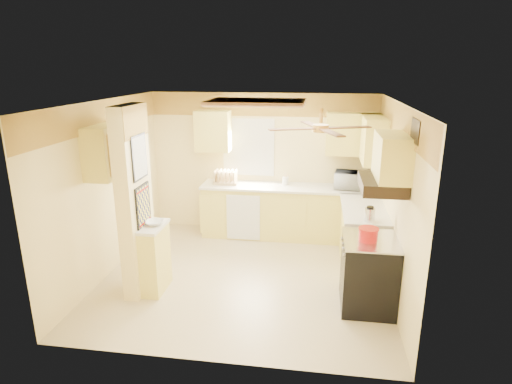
% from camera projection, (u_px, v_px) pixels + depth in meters
% --- Properties ---
extents(floor, '(4.00, 4.00, 0.00)m').
position_uv_depth(floor, '(245.00, 276.00, 6.24)').
color(floor, tan).
rests_on(floor, ground).
extents(ceiling, '(4.00, 4.00, 0.00)m').
position_uv_depth(ceiling, '(244.00, 102.00, 5.52)').
color(ceiling, white).
rests_on(ceiling, wall_back).
extents(wall_back, '(4.00, 0.00, 4.00)m').
position_uv_depth(wall_back, '(262.00, 164.00, 7.68)').
color(wall_back, '#FFE69B').
rests_on(wall_back, floor).
extents(wall_front, '(4.00, 0.00, 4.00)m').
position_uv_depth(wall_front, '(210.00, 252.00, 4.08)').
color(wall_front, '#FFE69B').
rests_on(wall_front, floor).
extents(wall_left, '(0.00, 3.80, 3.80)m').
position_uv_depth(wall_left, '(108.00, 188.00, 6.16)').
color(wall_left, '#FFE69B').
rests_on(wall_left, floor).
extents(wall_right, '(0.00, 3.80, 3.80)m').
position_uv_depth(wall_right, '(394.00, 201.00, 5.60)').
color(wall_right, '#FFE69B').
rests_on(wall_right, floor).
extents(wallpaper_border, '(4.00, 0.02, 0.40)m').
position_uv_depth(wallpaper_border, '(263.00, 105.00, 7.36)').
color(wallpaper_border, '#FEC84B').
rests_on(wallpaper_border, wall_back).
extents(partition_column, '(0.20, 0.70, 2.50)m').
position_uv_depth(partition_column, '(135.00, 202.00, 5.55)').
color(partition_column, '#FFE69B').
rests_on(partition_column, floor).
extents(partition_ledge, '(0.25, 0.55, 0.90)m').
position_uv_depth(partition_ledge, '(155.00, 259.00, 5.75)').
color(partition_ledge, '#FBEA6A').
rests_on(partition_ledge, floor).
extents(ledge_top, '(0.28, 0.58, 0.04)m').
position_uv_depth(ledge_top, '(153.00, 227.00, 5.61)').
color(ledge_top, silver).
rests_on(ledge_top, partition_ledge).
extents(lower_cabinets_back, '(3.00, 0.60, 0.90)m').
position_uv_depth(lower_cabinets_back, '(288.00, 213.00, 7.56)').
color(lower_cabinets_back, '#FBEA6A').
rests_on(lower_cabinets_back, floor).
extents(lower_cabinets_right, '(0.60, 1.40, 0.90)m').
position_uv_depth(lower_cabinets_right, '(363.00, 238.00, 6.44)').
color(lower_cabinets_right, '#FBEA6A').
rests_on(lower_cabinets_right, floor).
extents(countertop_back, '(3.04, 0.64, 0.04)m').
position_uv_depth(countertop_back, '(289.00, 187.00, 7.41)').
color(countertop_back, silver).
rests_on(countertop_back, lower_cabinets_back).
extents(countertop_right, '(0.64, 1.44, 0.04)m').
position_uv_depth(countertop_right, '(364.00, 209.00, 6.31)').
color(countertop_right, silver).
rests_on(countertop_right, lower_cabinets_right).
extents(dishwasher_panel, '(0.58, 0.02, 0.80)m').
position_uv_depth(dishwasher_panel, '(243.00, 218.00, 7.37)').
color(dishwasher_panel, white).
rests_on(dishwasher_panel, lower_cabinets_back).
extents(window, '(0.92, 0.02, 1.02)m').
position_uv_depth(window, '(249.00, 147.00, 7.62)').
color(window, white).
rests_on(window, wall_back).
extents(upper_cab_back_left, '(0.60, 0.35, 0.70)m').
position_uv_depth(upper_cab_back_left, '(213.00, 131.00, 7.46)').
color(upper_cab_back_left, '#FBEA6A').
rests_on(upper_cab_back_left, wall_back).
extents(upper_cab_back_right, '(0.90, 0.35, 0.70)m').
position_uv_depth(upper_cab_back_right, '(353.00, 134.00, 7.13)').
color(upper_cab_back_right, '#FBEA6A').
rests_on(upper_cab_back_right, wall_back).
extents(upper_cab_right, '(0.35, 1.00, 0.70)m').
position_uv_depth(upper_cab_right, '(373.00, 139.00, 6.64)').
color(upper_cab_right, '#FBEA6A').
rests_on(upper_cab_right, wall_right).
extents(upper_cab_left_wall, '(0.35, 0.75, 0.70)m').
position_uv_depth(upper_cab_left_wall, '(107.00, 151.00, 5.73)').
color(upper_cab_left_wall, '#FBEA6A').
rests_on(upper_cab_left_wall, wall_left).
extents(upper_cab_over_stove, '(0.35, 0.76, 0.52)m').
position_uv_depth(upper_cab_over_stove, '(392.00, 157.00, 4.90)').
color(upper_cab_over_stove, '#FBEA6A').
rests_on(upper_cab_over_stove, wall_right).
extents(stove, '(0.68, 0.77, 0.92)m').
position_uv_depth(stove, '(368.00, 273.00, 5.35)').
color(stove, black).
rests_on(stove, floor).
extents(range_hood, '(0.50, 0.76, 0.14)m').
position_uv_depth(range_hood, '(382.00, 184.00, 5.01)').
color(range_hood, black).
rests_on(range_hood, upper_cab_over_stove).
extents(poster_menu, '(0.02, 0.42, 0.57)m').
position_uv_depth(poster_menu, '(139.00, 157.00, 5.36)').
color(poster_menu, black).
rests_on(poster_menu, partition_column).
extents(poster_nashville, '(0.02, 0.42, 0.57)m').
position_uv_depth(poster_nashville, '(143.00, 206.00, 5.55)').
color(poster_nashville, black).
rests_on(poster_nashville, partition_column).
extents(ceiling_light_panel, '(1.35, 0.95, 0.06)m').
position_uv_depth(ceiling_light_panel, '(257.00, 102.00, 6.00)').
color(ceiling_light_panel, brown).
rests_on(ceiling_light_panel, ceiling).
extents(ceiling_fan, '(1.15, 1.15, 0.26)m').
position_uv_depth(ceiling_fan, '(321.00, 128.00, 4.78)').
color(ceiling_fan, gold).
rests_on(ceiling_fan, ceiling).
extents(vent_grate, '(0.02, 0.40, 0.25)m').
position_uv_depth(vent_grate, '(416.00, 131.00, 4.45)').
color(vent_grate, black).
rests_on(vent_grate, wall_right).
extents(microwave, '(0.57, 0.43, 0.29)m').
position_uv_depth(microwave, '(351.00, 180.00, 7.23)').
color(microwave, white).
rests_on(microwave, countertop_back).
extents(bowl, '(0.29, 0.29, 0.06)m').
position_uv_depth(bowl, '(155.00, 223.00, 5.61)').
color(bowl, white).
rests_on(bowl, ledge_top).
extents(dutch_oven, '(0.24, 0.24, 0.16)m').
position_uv_depth(dutch_oven, '(368.00, 234.00, 5.16)').
color(dutch_oven, red).
rests_on(dutch_oven, stove).
extents(kettle, '(0.14, 0.14, 0.21)m').
position_uv_depth(kettle, '(370.00, 214.00, 5.72)').
color(kettle, silver).
rests_on(kettle, countertop_right).
extents(dish_rack, '(0.44, 0.34, 0.24)m').
position_uv_depth(dish_rack, '(225.00, 179.00, 7.56)').
color(dish_rack, tan).
rests_on(dish_rack, countertop_back).
extents(utensil_crock, '(0.11, 0.11, 0.21)m').
position_uv_depth(utensil_crock, '(285.00, 181.00, 7.49)').
color(utensil_crock, white).
rests_on(utensil_crock, countertop_back).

